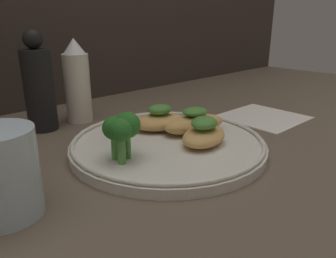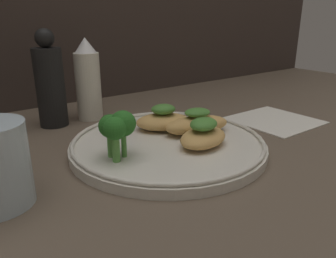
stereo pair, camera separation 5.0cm
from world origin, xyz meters
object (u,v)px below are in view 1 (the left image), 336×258
pepper_grinder (39,86)px  broccoli_bunch (121,129)px  sauce_bottle (77,83)px  plate (168,144)px

pepper_grinder → broccoli_bunch: bearing=-87.6°
sauce_bottle → broccoli_bunch: bearing=-105.3°
plate → broccoli_bunch: (-9.11, -0.79, 4.78)cm
broccoli_bunch → pepper_grinder: bearing=92.4°
sauce_bottle → pepper_grinder: (-7.33, 0.00, 0.37)cm
broccoli_bunch → sauce_bottle: size_ratio=0.41×
plate → pepper_grinder: 25.61cm
broccoli_bunch → sauce_bottle: 24.20cm
sauce_bottle → pepper_grinder: size_ratio=0.90×
broccoli_bunch → sauce_bottle: (6.35, 23.28, 1.82)cm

